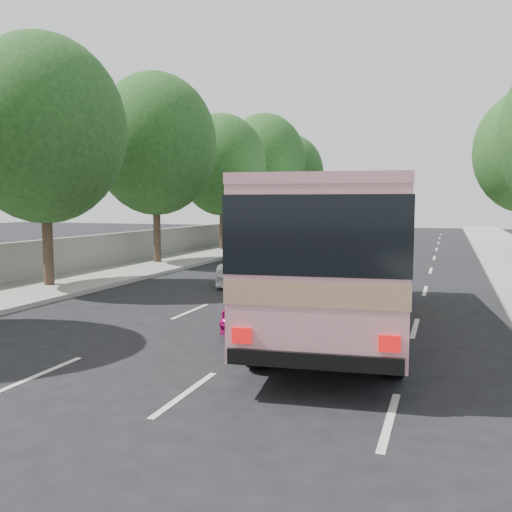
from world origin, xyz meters
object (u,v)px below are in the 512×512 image
at_px(pink_taxi, 276,297).
at_px(tour_coach_rear, 310,217).
at_px(white_pickup, 258,262).
at_px(tour_coach_front, 291,213).
at_px(pink_bus, 340,239).

height_order(pink_taxi, tour_coach_rear, tour_coach_rear).
distance_m(white_pickup, tour_coach_rear, 23.36).
distance_m(pink_taxi, white_pickup, 7.50).
xyz_separation_m(pink_taxi, tour_coach_rear, (-6.59, 29.96, 1.21)).
bearing_deg(tour_coach_rear, tour_coach_front, -84.97).
relative_size(pink_taxi, tour_coach_front, 0.31).
height_order(pink_bus, white_pickup, pink_bus).
xyz_separation_m(pink_taxi, white_pickup, (-2.90, 6.91, 0.05)).
bearing_deg(tour_coach_rear, pink_bus, -76.61).
distance_m(tour_coach_front, tour_coach_rear, 9.83).
bearing_deg(pink_bus, tour_coach_front, 102.33).
xyz_separation_m(white_pickup, tour_coach_front, (-2.50, 13.30, 1.67)).
height_order(white_pickup, tour_coach_rear, tour_coach_rear).
xyz_separation_m(pink_taxi, tour_coach_front, (-5.40, 20.21, 1.72)).
bearing_deg(pink_bus, tour_coach_rear, 98.43).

